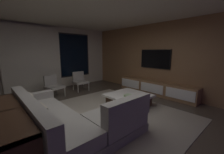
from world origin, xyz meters
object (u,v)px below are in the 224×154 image
Objects in this scene: sectional_couch at (68,121)px; book_stack_on_coffee_table at (129,95)px; coffee_table at (129,100)px; console_table_behind_couch at (10,130)px; accent_chair_by_curtain at (53,85)px; media_console at (156,88)px; accent_chair_near_window at (80,80)px; mounted_tv at (155,59)px.

sectional_couch is 1.91m from book_stack_on_coffee_table.
console_table_behind_couch is (-2.95, -0.06, 0.22)m from coffee_table.
media_console is at bearing -38.92° from accent_chair_by_curtain.
mounted_tv is at bearing -49.36° from accent_chair_near_window.
coffee_table is 4.40× the size of book_stack_on_coffee_table.
media_console is at bearing 5.78° from book_stack_on_coffee_table.
accent_chair_near_window is 3.21m from mounted_tv.
accent_chair_near_window is at bearing 94.01° from coffee_table.
console_table_behind_couch reaches higher than book_stack_on_coffee_table.
accent_chair_near_window is 0.37× the size of console_table_behind_couch.
media_console is (2.99, -2.41, -0.18)m from accent_chair_by_curtain.
mounted_tv is at bearing 6.72° from sectional_couch.
coffee_table is 1.64m from media_console.
console_table_behind_couch is (-4.77, -0.33, -0.94)m from mounted_tv.
sectional_couch is 3.35m from accent_chair_near_window.
book_stack_on_coffee_table reaches higher than coffee_table.
accent_chair_near_window is at bearing 56.28° from sectional_couch.
coffee_table is 2.62m from accent_chair_near_window.
coffee_table is (2.04, 0.19, -0.10)m from sectional_couch.
media_console is (1.82, -2.53, -0.18)m from accent_chair_near_window.
sectional_couch is at bearing -177.68° from book_stack_on_coffee_table.
sectional_couch is at bearing -176.01° from media_console.
accent_chair_near_window reaches higher than book_stack_on_coffee_table.
mounted_tv is at bearing 10.93° from book_stack_on_coffee_table.
book_stack_on_coffee_table is 0.34× the size of accent_chair_near_window.
mounted_tv reaches higher than book_stack_on_coffee_table.
accent_chair_near_window is 1.00× the size of accent_chair_by_curtain.
console_table_behind_couch is at bearing -178.88° from coffee_table.
book_stack_on_coffee_table is at bearing -169.07° from mounted_tv.
coffee_table is 2.17m from mounted_tv.
sectional_couch is 3.21× the size of accent_chair_by_curtain.
accent_chair_by_curtain reaches higher than book_stack_on_coffee_table.
sectional_couch is at bearing -8.09° from console_table_behind_couch.
accent_chair_near_window is 0.25× the size of media_console.
accent_chair_near_window reaches higher than coffee_table.
sectional_couch is 2.05m from coffee_table.
sectional_couch is 2.76m from accent_chair_by_curtain.
accent_chair_by_curtain is at bearing 118.54° from coffee_table.
console_table_behind_couch is (-0.91, 0.13, 0.12)m from sectional_couch.
sectional_couch reaches higher than accent_chair_by_curtain.
coffee_table is 0.55× the size of console_table_behind_couch.
coffee_table is at bearing -177.58° from media_console.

